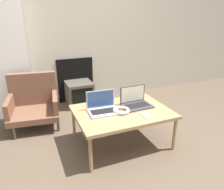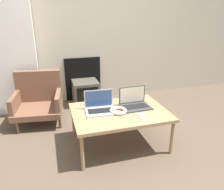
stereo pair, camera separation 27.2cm
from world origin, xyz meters
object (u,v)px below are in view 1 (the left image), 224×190
object	(u,v)px
laptop_left	(103,107)
armchair	(34,101)
headphones	(121,110)
phone	(145,115)
tv	(79,93)
laptop_right	(136,102)

from	to	relation	value
laptop_left	armchair	size ratio (longest dim) A/B	0.49
laptop_left	headphones	size ratio (longest dim) A/B	1.78
phone	laptop_left	bearing A→B (deg)	144.40
headphones	tv	world-z (taller)	headphones
laptop_right	armchair	xyz separation A→B (m)	(-1.12, 0.86, -0.15)
laptop_right	phone	world-z (taller)	laptop_right
laptop_left	laptop_right	distance (m)	0.42
laptop_right	tv	world-z (taller)	laptop_right
laptop_right	headphones	size ratio (longest dim) A/B	1.74
headphones	armchair	bearing A→B (deg)	132.53
tv	armchair	world-z (taller)	armchair
laptop_left	tv	size ratio (longest dim) A/B	0.83
phone	tv	xyz separation A→B (m)	(-0.34, 1.55, -0.24)
laptop_left	phone	size ratio (longest dim) A/B	2.73
laptop_right	headphones	world-z (taller)	laptop_right
headphones	tv	xyz separation A→B (m)	(-0.14, 1.37, -0.26)
headphones	tv	distance (m)	1.40
laptop_left	laptop_right	xyz separation A→B (m)	(0.42, 0.00, 0.00)
laptop_right	tv	bearing A→B (deg)	104.74
phone	armchair	xyz separation A→B (m)	(-1.09, 1.14, -0.11)
laptop_right	headphones	xyz separation A→B (m)	(-0.24, -0.11, -0.03)
laptop_right	phone	xyz separation A→B (m)	(-0.03, -0.28, -0.04)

